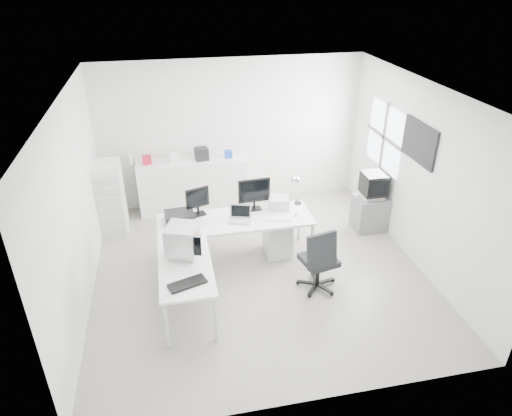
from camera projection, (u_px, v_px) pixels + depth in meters
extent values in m
cube|color=#B5B3A2|center=(259.00, 270.00, 7.18)|extent=(5.00, 5.00, 0.01)
cube|color=white|center=(259.00, 92.00, 5.85)|extent=(5.00, 5.00, 0.01)
cube|color=silver|center=(232.00, 133.00, 8.67)|extent=(5.00, 0.02, 2.80)
cube|color=silver|center=(75.00, 207.00, 6.07)|extent=(0.02, 5.00, 2.80)
cube|color=silver|center=(419.00, 175.00, 6.96)|extent=(0.02, 5.00, 2.80)
cube|color=white|center=(278.00, 237.00, 7.47)|extent=(0.40, 0.50, 0.60)
cube|color=black|center=(180.00, 217.00, 6.99)|extent=(0.46, 0.37, 0.15)
cube|color=white|center=(278.00, 219.00, 7.07)|extent=(0.43, 0.21, 0.02)
sphere|color=white|center=(296.00, 214.00, 7.16)|extent=(0.05, 0.05, 0.05)
cube|color=#BBBBBB|center=(279.00, 203.00, 7.37)|extent=(0.37, 0.33, 0.18)
cube|color=black|center=(187.00, 284.00, 5.64)|extent=(0.51, 0.33, 0.03)
cube|color=slate|center=(370.00, 213.00, 8.16)|extent=(0.57, 0.47, 0.62)
cube|color=white|center=(193.00, 185.00, 8.72)|extent=(2.03, 0.51, 1.02)
cube|color=#A8182A|center=(147.00, 160.00, 8.30)|extent=(0.17, 0.15, 0.16)
cube|color=white|center=(175.00, 158.00, 8.39)|extent=(0.17, 0.15, 0.16)
cube|color=black|center=(202.00, 154.00, 8.46)|extent=(0.26, 0.24, 0.23)
cube|color=#1842AA|center=(228.00, 154.00, 8.57)|extent=(0.15, 0.13, 0.14)
cylinder|color=white|center=(130.00, 159.00, 8.27)|extent=(0.07, 0.07, 0.22)
cube|color=white|center=(111.00, 197.00, 7.96)|extent=(0.45, 0.54, 1.30)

